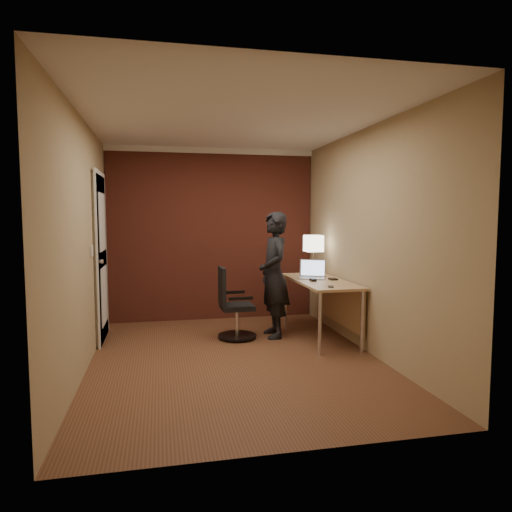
# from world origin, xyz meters

# --- Properties ---
(room) EXTENTS (4.00, 4.00, 4.00)m
(room) POSITION_xyz_m (-0.27, 1.54, 1.37)
(room) COLOR brown
(room) RESTS_ON ground
(desk) EXTENTS (0.60, 1.50, 0.73)m
(desk) POSITION_xyz_m (1.25, 0.62, 0.60)
(desk) COLOR tan
(desk) RESTS_ON ground
(desk_lamp) EXTENTS (0.22, 0.22, 0.54)m
(desk_lamp) POSITION_xyz_m (1.26, 1.12, 1.15)
(desk_lamp) COLOR silver
(desk_lamp) RESTS_ON desk
(laptop) EXTENTS (0.41, 0.37, 0.23)m
(laptop) POSITION_xyz_m (1.14, 0.81, 0.79)
(laptop) COLOR silver
(laptop) RESTS_ON desk
(mouse) EXTENTS (0.06, 0.10, 0.03)m
(mouse) POSITION_xyz_m (1.06, 0.53, 0.75)
(mouse) COLOR black
(mouse) RESTS_ON desk
(phone) EXTENTS (0.09, 0.13, 0.01)m
(phone) POSITION_xyz_m (1.10, 0.05, 0.73)
(phone) COLOR black
(phone) RESTS_ON desk
(wallet) EXTENTS (0.09, 0.11, 0.02)m
(wallet) POSITION_xyz_m (1.34, 0.59, 0.74)
(wallet) COLOR black
(wallet) RESTS_ON desk
(office_chair) EXTENTS (0.48, 0.49, 0.88)m
(office_chair) POSITION_xyz_m (0.11, 0.79, 0.39)
(office_chair) COLOR black
(office_chair) RESTS_ON ground
(person) EXTENTS (0.40, 0.59, 1.58)m
(person) POSITION_xyz_m (0.63, 0.79, 0.79)
(person) COLOR black
(person) RESTS_ON ground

